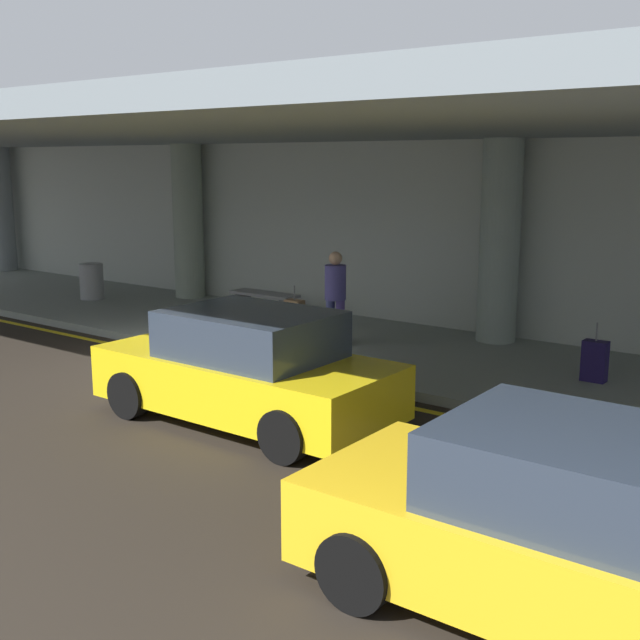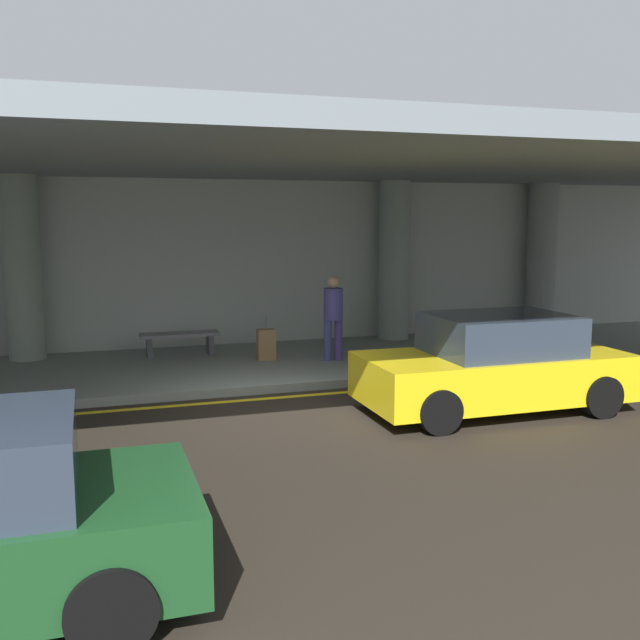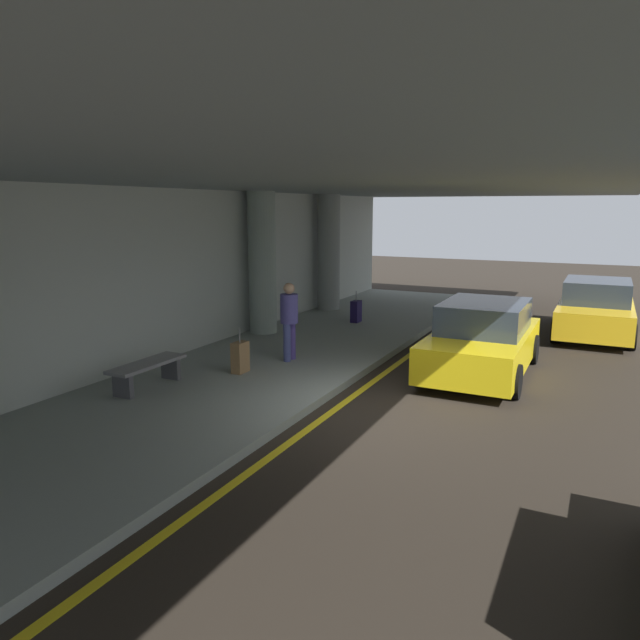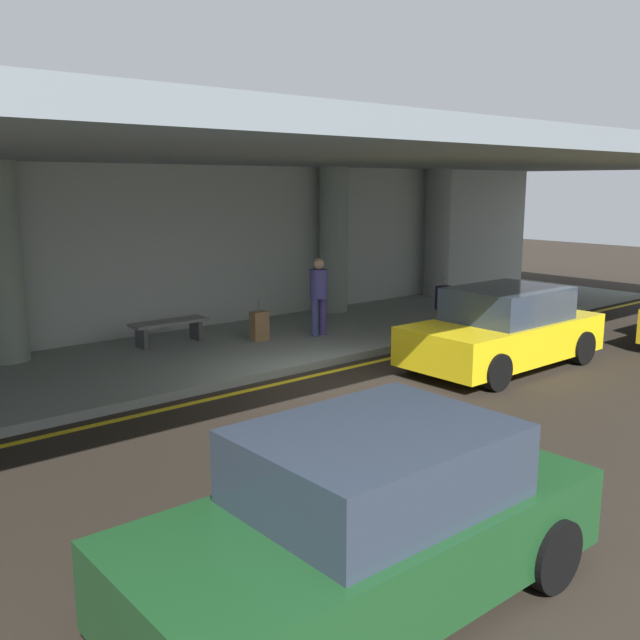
% 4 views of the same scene
% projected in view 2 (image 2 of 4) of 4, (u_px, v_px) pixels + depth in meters
% --- Properties ---
extents(ground_plane, '(60.00, 60.00, 0.00)m').
position_uv_depth(ground_plane, '(281.00, 409.00, 11.22)').
color(ground_plane, black).
extents(sidewalk, '(26.00, 4.20, 0.15)m').
position_uv_depth(sidewalk, '(240.00, 366.00, 14.13)').
color(sidewalk, gray).
rests_on(sidewalk, ground).
extents(lane_stripe_yellow, '(26.00, 0.14, 0.01)m').
position_uv_depth(lane_stripe_yellow, '(270.00, 398.00, 11.88)').
color(lane_stripe_yellow, yellow).
rests_on(lane_stripe_yellow, ground).
extents(support_column_left_mid, '(0.72, 0.72, 3.65)m').
position_uv_depth(support_column_left_mid, '(23.00, 268.00, 14.18)').
color(support_column_left_mid, gray).
rests_on(support_column_left_mid, sidewalk).
extents(support_column_center, '(0.72, 0.72, 3.65)m').
position_uv_depth(support_column_center, '(394.00, 261.00, 16.63)').
color(support_column_center, gray).
rests_on(support_column_center, sidewalk).
extents(support_column_right_mid, '(0.72, 0.72, 3.65)m').
position_uv_depth(support_column_right_mid, '(541.00, 258.00, 17.86)').
color(support_column_right_mid, gray).
rests_on(support_column_right_mid, sidewalk).
extents(ceiling_overhang, '(28.00, 13.20, 0.30)m').
position_uv_depth(ceiling_overhang, '(243.00, 164.00, 13.11)').
color(ceiling_overhang, gray).
rests_on(ceiling_overhang, support_column_far_left).
extents(terminal_back_wall, '(26.00, 0.30, 3.80)m').
position_uv_depth(terminal_back_wall, '(218.00, 266.00, 15.99)').
color(terminal_back_wall, '#B0B8AF').
rests_on(terminal_back_wall, ground).
extents(car_yellow_taxi_no2, '(4.10, 1.92, 1.50)m').
position_uv_depth(car_yellow_taxi_no2, '(494.00, 365.00, 11.05)').
color(car_yellow_taxi_no2, yellow).
rests_on(car_yellow_taxi_no2, ground).
extents(traveler_with_luggage, '(0.38, 0.38, 1.68)m').
position_uv_depth(traveler_with_luggage, '(333.00, 312.00, 14.18)').
color(traveler_with_luggage, '#414987').
rests_on(traveler_with_luggage, sidewalk).
extents(suitcase_upright_primary, '(0.36, 0.22, 0.90)m').
position_uv_depth(suitcase_upright_primary, '(266.00, 345.00, 14.28)').
color(suitcase_upright_primary, olive).
rests_on(suitcase_upright_primary, sidewalk).
extents(suitcase_upright_secondary, '(0.36, 0.22, 0.90)m').
position_uv_depth(suitcase_upright_secondary, '(520.00, 331.00, 16.00)').
color(suitcase_upright_secondary, '#1B1344').
rests_on(suitcase_upright_secondary, sidewalk).
extents(bench_metal, '(1.60, 0.50, 0.48)m').
position_uv_depth(bench_metal, '(180.00, 339.00, 14.68)').
color(bench_metal, slate).
rests_on(bench_metal, sidewalk).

